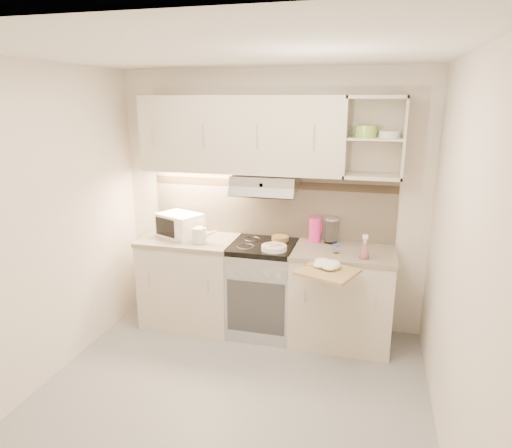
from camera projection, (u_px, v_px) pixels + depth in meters
name	position (u px, v px, depth m)	size (l,w,h in m)	color
ground	(229.00, 398.00, 3.50)	(3.00, 3.00, 0.00)	gray
room_shell	(241.00, 181.00, 3.41)	(3.04, 2.84, 2.52)	silver
base_cabinet_left	(191.00, 283.00, 4.60)	(0.90, 0.60, 0.86)	beige
worktop_left	(189.00, 240.00, 4.48)	(0.92, 0.62, 0.04)	gray
base_cabinet_right	(341.00, 298.00, 4.23)	(0.90, 0.60, 0.86)	beige
worktop_right	(344.00, 252.00, 4.11)	(0.92, 0.62, 0.04)	gray
electric_range	(263.00, 288.00, 4.41)	(0.60, 0.60, 0.90)	#B7B7BC
microwave	(180.00, 225.00, 4.51)	(0.49, 0.44, 0.23)	white
watering_can	(200.00, 234.00, 4.32)	(0.26, 0.13, 0.22)	silver
plate_stack	(274.00, 248.00, 4.11)	(0.23, 0.23, 0.05)	white
bread_loaf	(280.00, 238.00, 4.39)	(0.16, 0.16, 0.04)	olive
pink_pitcher	(315.00, 230.00, 4.33)	(0.12, 0.12, 0.23)	#F42C92
glass_jar	(331.00, 230.00, 4.30)	(0.13, 0.13, 0.24)	white
spice_jar	(336.00, 249.00, 4.03)	(0.05, 0.05, 0.08)	white
spray_bottle	(365.00, 249.00, 3.88)	(0.09, 0.09, 0.23)	pink
cutting_board	(328.00, 272.00, 3.68)	(0.43, 0.39, 0.02)	#A18A51
dish_towel	(329.00, 265.00, 3.70)	(0.26, 0.22, 0.07)	silver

